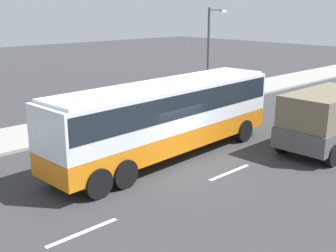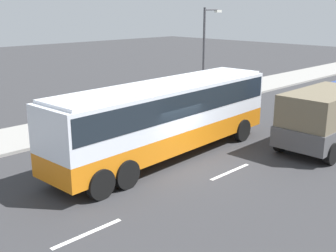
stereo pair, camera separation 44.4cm
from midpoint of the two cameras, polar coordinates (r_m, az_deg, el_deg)
The scene contains 8 objects.
ground_plane at distance 17.79m, azimuth 0.67°, elevation -5.30°, with size 120.00×120.00×0.00m, color #333335.
sidewalk_curb at distance 23.90m, azimuth -13.32°, elevation -0.01°, with size 80.00×4.00×0.15m, color gray.
lane_centreline at distance 13.43m, azimuth -8.33°, elevation -12.82°, with size 26.89×0.16×0.01m.
coach_bus at distance 18.09m, azimuth -0.85°, elevation 1.95°, with size 11.87×3.16×3.34m.
cargo_truck at distance 21.50m, azimuth 21.18°, elevation 1.67°, with size 7.46×2.74×2.78m.
pedestrian_near_curb at distance 26.98m, azimuth 0.40°, elevation 4.53°, with size 0.32×0.32×1.72m.
pedestrian_at_crossing at distance 22.14m, azimuth -14.75°, elevation 1.39°, with size 0.32×0.32×1.65m.
street_lamp at distance 28.45m, azimuth 4.70°, elevation 10.46°, with size 1.71×0.24×6.29m.
Camera 2 is at (-11.97, -11.51, 6.38)m, focal length 44.77 mm.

